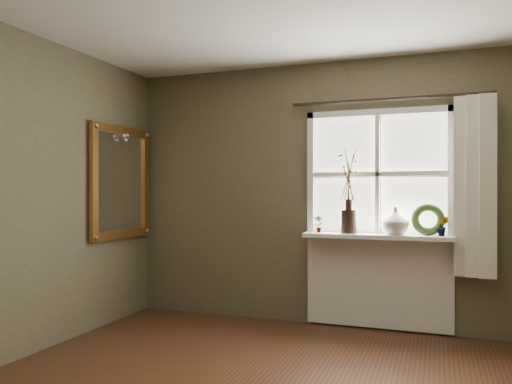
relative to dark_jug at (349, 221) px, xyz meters
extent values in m
cube|color=brown|center=(-0.29, 0.18, 0.27)|extent=(4.00, 0.10, 2.60)
cube|color=silver|center=(0.26, 0.10, -0.14)|extent=(1.36, 0.06, 0.06)
cube|color=silver|center=(0.26, 0.10, 1.04)|extent=(1.36, 0.06, 0.06)
cube|color=silver|center=(-0.39, 0.10, 0.45)|extent=(0.06, 0.06, 1.24)
cube|color=silver|center=(0.91, 0.10, 0.45)|extent=(0.06, 0.06, 1.24)
cube|color=silver|center=(0.26, 0.10, 0.45)|extent=(1.24, 0.05, 0.04)
cube|color=silver|center=(0.26, 0.10, 0.45)|extent=(0.04, 0.05, 1.12)
cube|color=white|center=(-0.07, 0.12, 0.74)|extent=(0.59, 0.01, 0.53)
cube|color=white|center=(0.58, 0.12, 0.74)|extent=(0.59, 0.01, 0.53)
cube|color=white|center=(-0.07, 0.12, 0.15)|extent=(0.59, 0.01, 0.53)
cube|color=white|center=(0.58, 0.12, 0.15)|extent=(0.59, 0.01, 0.53)
cube|color=silver|center=(0.26, 0.00, -0.13)|extent=(1.36, 0.26, 0.04)
cube|color=silver|center=(0.26, 0.11, -0.57)|extent=(1.36, 0.04, 0.88)
cylinder|color=black|center=(0.00, 0.00, 0.00)|extent=(0.19, 0.19, 0.23)
imported|color=beige|center=(0.43, 0.00, 0.02)|extent=(0.26, 0.26, 0.26)
torus|color=#344920|center=(0.71, 0.04, 0.00)|extent=(0.30, 0.15, 0.30)
imported|color=#344920|center=(-0.29, 0.00, -0.03)|extent=(0.11, 0.09, 0.17)
imported|color=#344920|center=(0.84, 0.00, -0.02)|extent=(0.11, 0.09, 0.18)
cube|color=beige|center=(1.10, 0.01, 0.33)|extent=(0.36, 0.12, 1.59)
cylinder|color=black|center=(0.36, 0.05, 1.15)|extent=(1.84, 0.03, 0.03)
cube|color=white|center=(-2.26, -0.42, 0.38)|extent=(0.02, 0.79, 0.98)
cube|color=#AF7333|center=(-2.25, -0.42, 0.91)|extent=(0.05, 0.96, 0.08)
cube|color=#AF7333|center=(-2.25, -0.42, -0.15)|extent=(0.05, 0.96, 0.08)
cube|color=#AF7333|center=(-2.25, -0.86, 0.38)|extent=(0.05, 0.08, 0.98)
cube|color=#AF7333|center=(-2.25, 0.02, 0.38)|extent=(0.05, 0.08, 0.98)
sphere|color=silver|center=(-2.20, -0.45, 0.85)|extent=(0.04, 0.04, 0.04)
sphere|color=silver|center=(-2.20, -0.42, 0.81)|extent=(0.04, 0.04, 0.04)
sphere|color=silver|center=(-2.20, -0.39, 0.86)|extent=(0.04, 0.04, 0.04)
camera|label=1|loc=(0.80, -4.74, 0.29)|focal=35.00mm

